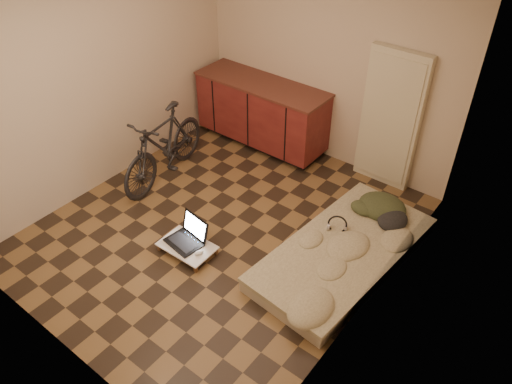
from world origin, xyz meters
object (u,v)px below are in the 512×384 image
Objects in this scene: bicycle at (163,143)px; laptop at (188,237)px; lap_desk at (187,246)px; futon at (343,253)px.

bicycle is 1.40m from laptop.
bicycle is 1.48m from lap_desk.
lap_desk is 1.40× the size of laptop.
bicycle reaches higher than laptop.
bicycle is at bearing 143.34° from lap_desk.
futon is 5.14× the size of laptop.
bicycle is at bearing -173.01° from futon.
laptop is (-0.04, 0.06, 0.06)m from lap_desk.
bicycle reaches higher than futon.
lap_desk is 0.10m from laptop.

